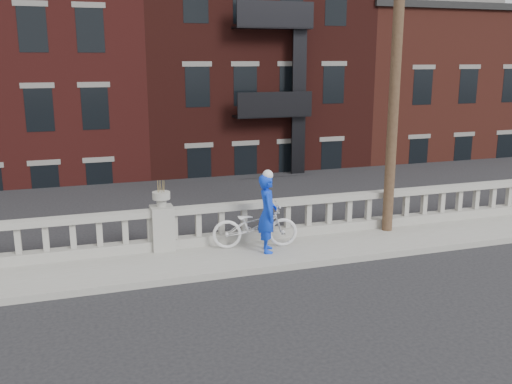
% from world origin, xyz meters
% --- Properties ---
extents(ground, '(120.00, 120.00, 0.00)m').
position_xyz_m(ground, '(0.00, 0.00, 0.00)').
color(ground, black).
rests_on(ground, ground).
extents(sidewalk, '(32.00, 2.20, 0.15)m').
position_xyz_m(sidewalk, '(0.00, 3.00, 0.07)').
color(sidewalk, gray).
rests_on(sidewalk, ground).
extents(balustrade, '(28.00, 0.34, 1.03)m').
position_xyz_m(balustrade, '(0.00, 3.95, 0.64)').
color(balustrade, gray).
rests_on(balustrade, sidewalk).
extents(planter_pedestal, '(0.55, 0.55, 1.76)m').
position_xyz_m(planter_pedestal, '(0.00, 3.95, 0.83)').
color(planter_pedestal, gray).
rests_on(planter_pedestal, sidewalk).
extents(lower_level, '(80.00, 44.00, 20.80)m').
position_xyz_m(lower_level, '(0.56, 23.04, 2.63)').
color(lower_level, '#605E59').
rests_on(lower_level, ground).
extents(utility_pole, '(1.60, 0.28, 10.00)m').
position_xyz_m(utility_pole, '(6.20, 3.60, 5.24)').
color(utility_pole, '#422D1E').
rests_on(utility_pole, sidewalk).
extents(bicycle, '(2.26, 1.13, 1.13)m').
position_xyz_m(bicycle, '(2.24, 3.36, 0.72)').
color(bicycle, silver).
rests_on(bicycle, sidewalk).
extents(cyclist, '(0.62, 0.80, 1.95)m').
position_xyz_m(cyclist, '(2.43, 2.96, 1.12)').
color(cyclist, '#0D35CE').
rests_on(cyclist, sidewalk).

